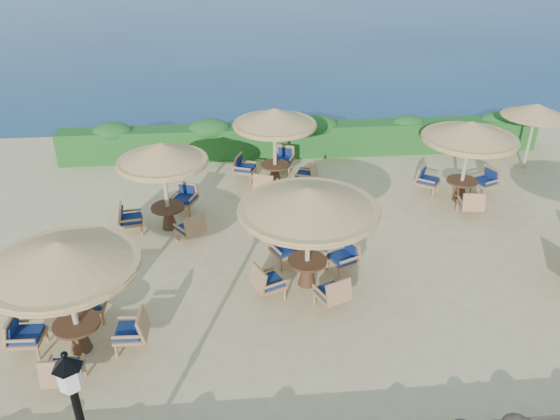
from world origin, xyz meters
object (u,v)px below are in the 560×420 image
at_px(cafe_set_3, 164,170).
at_px(cafe_set_4, 275,133).
at_px(cafe_set_0, 66,276).
at_px(extra_parasol, 536,110).
at_px(cafe_set_1, 309,215).
at_px(cafe_set_5, 469,144).

xyz_separation_m(cafe_set_3, cafe_set_4, (3.32, 2.73, -0.03)).
height_order(cafe_set_0, cafe_set_4, same).
distance_m(extra_parasol, cafe_set_3, 12.80).
bearing_deg(cafe_set_1, cafe_set_3, 139.47).
distance_m(cafe_set_0, cafe_set_3, 5.18).
height_order(cafe_set_3, cafe_set_5, same).
height_order(cafe_set_0, cafe_set_5, same).
distance_m(cafe_set_0, cafe_set_4, 9.05).
xyz_separation_m(cafe_set_0, cafe_set_1, (5.04, 1.87, 0.07)).
bearing_deg(cafe_set_0, cafe_set_3, 74.22).
bearing_deg(cafe_set_3, cafe_set_1, -40.53).
bearing_deg(extra_parasol, cafe_set_1, -144.34).
relative_size(extra_parasol, cafe_set_5, 0.82).
bearing_deg(cafe_set_1, extra_parasol, 35.66).
bearing_deg(cafe_set_5, cafe_set_1, -143.56).
xyz_separation_m(cafe_set_1, cafe_set_3, (-3.63, 3.11, -0.10)).
xyz_separation_m(cafe_set_0, cafe_set_3, (1.41, 4.98, -0.03)).
distance_m(cafe_set_1, cafe_set_5, 6.81).
relative_size(extra_parasol, cafe_set_3, 0.88).
height_order(cafe_set_1, cafe_set_3, same).
xyz_separation_m(extra_parasol, cafe_set_4, (-9.07, -0.44, -0.36)).
height_order(extra_parasol, cafe_set_3, cafe_set_3).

